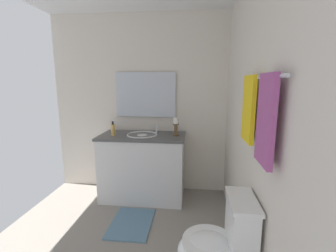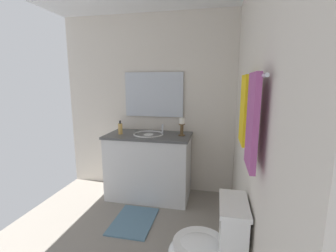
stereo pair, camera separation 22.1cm
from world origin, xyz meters
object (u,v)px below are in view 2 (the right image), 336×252
at_px(vanity_cabinet, 149,166).
at_px(toilet, 209,250).
at_px(towel_center, 252,121).
at_px(soap_bottle, 120,129).
at_px(candle_holder_tall, 182,126).
at_px(sink_basin, 149,137).
at_px(towel_bar, 253,77).
at_px(towel_near_vanity, 244,110).
at_px(bath_mat, 134,221).
at_px(mirror, 154,95).

height_order(vanity_cabinet, toilet, vanity_cabinet).
distance_m(toilet, towel_center, 1.00).
height_order(vanity_cabinet, soap_bottle, soap_bottle).
relative_size(candle_holder_tall, toilet, 0.30).
bearing_deg(toilet, towel_center, 46.50).
xyz_separation_m(sink_basin, towel_bar, (1.35, 1.07, 0.74)).
xyz_separation_m(vanity_cabinet, towel_near_vanity, (1.14, 1.05, 0.91)).
relative_size(vanity_cabinet, sink_basin, 2.76).
bearing_deg(vanity_cabinet, candle_holder_tall, 93.93).
relative_size(toilet, bath_mat, 1.25).
distance_m(vanity_cabinet, toilet, 1.61).
bearing_deg(towel_center, toilet, -133.50).
xyz_separation_m(soap_bottle, towel_center, (1.51, 1.42, 0.39)).
xyz_separation_m(soap_bottle, toilet, (1.31, 1.22, -0.57)).
distance_m(sink_basin, towel_center, 1.95).
bearing_deg(soap_bottle, vanity_cabinet, 98.70).
distance_m(vanity_cabinet, mirror, 0.98).
height_order(mirror, towel_center, mirror).
bearing_deg(vanity_cabinet, mirror, 179.99).
bearing_deg(towel_bar, candle_holder_tall, -155.27).
distance_m(vanity_cabinet, soap_bottle, 0.63).
height_order(sink_basin, towel_bar, towel_bar).
bearing_deg(towel_bar, towel_center, -4.91).
relative_size(mirror, towel_bar, 0.98).
bearing_deg(sink_basin, vanity_cabinet, -90.00).
xyz_separation_m(sink_basin, toilet, (1.37, 0.85, -0.46)).
xyz_separation_m(mirror, towel_near_vanity, (1.42, 1.05, -0.02)).
xyz_separation_m(mirror, towel_center, (1.84, 1.05, -0.04)).
distance_m(soap_bottle, towel_bar, 2.04).
relative_size(towel_near_vanity, towel_center, 0.94).
distance_m(candle_holder_tall, toilet, 1.59).
bearing_deg(mirror, vanity_cabinet, -0.01).
height_order(sink_basin, towel_near_vanity, towel_near_vanity).
xyz_separation_m(sink_basin, bath_mat, (0.62, -0.00, -0.82)).
relative_size(soap_bottle, towel_bar, 0.21).
height_order(vanity_cabinet, mirror, mirror).
distance_m(vanity_cabinet, candle_holder_tall, 0.70).
height_order(mirror, toilet, mirror).
bearing_deg(towel_near_vanity, toilet, -42.14).
bearing_deg(mirror, candle_holder_tall, 60.16).
bearing_deg(candle_holder_tall, sink_basin, -86.06).
bearing_deg(soap_bottle, candle_holder_tall, 96.12).
distance_m(candle_holder_tall, soap_bottle, 0.81).
height_order(towel_center, bath_mat, towel_center).
height_order(soap_bottle, towel_near_vanity, towel_near_vanity).
height_order(toilet, bath_mat, toilet).
distance_m(candle_holder_tall, bath_mat, 1.25).
bearing_deg(bath_mat, soap_bottle, -147.10).
bearing_deg(towel_bar, towel_near_vanity, -175.09).
xyz_separation_m(sink_basin, candle_holder_tall, (-0.03, 0.43, 0.16)).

